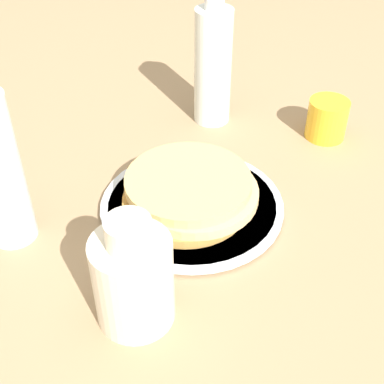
% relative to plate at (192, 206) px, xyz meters
% --- Properties ---
extents(ground_plane, '(4.00, 4.00, 0.00)m').
position_rel_plate_xyz_m(ground_plane, '(0.02, 0.01, -0.01)').
color(ground_plane, '#9E7F5B').
extents(plate, '(0.27, 0.27, 0.01)m').
position_rel_plate_xyz_m(plate, '(0.00, 0.00, 0.00)').
color(plate, silver).
rests_on(plate, ground_plane).
extents(pancake_stack, '(0.19, 0.19, 0.04)m').
position_rel_plate_xyz_m(pancake_stack, '(0.00, 0.00, 0.03)').
color(pancake_stack, '#C79345').
rests_on(pancake_stack, plate).
extents(juice_glass, '(0.07, 0.07, 0.07)m').
position_rel_plate_xyz_m(juice_glass, '(-0.14, -0.27, 0.03)').
color(juice_glass, yellow).
rests_on(juice_glass, ground_plane).
extents(cream_jug, '(0.09, 0.09, 0.15)m').
position_rel_plate_xyz_m(cream_jug, '(-0.01, 0.20, 0.06)').
color(cream_jug, beige).
rests_on(cream_jug, ground_plane).
extents(water_bottle_near, '(0.06, 0.06, 0.22)m').
position_rel_plate_xyz_m(water_bottle_near, '(0.06, -0.25, 0.10)').
color(water_bottle_near, silver).
rests_on(water_bottle_near, ground_plane).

